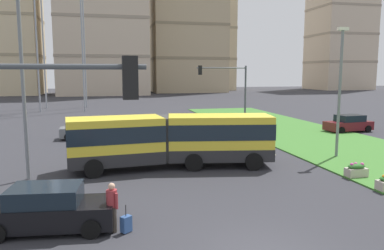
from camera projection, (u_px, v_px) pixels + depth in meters
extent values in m
cube|color=#3D752D|center=(384.00, 159.00, 24.02)|extent=(10.00, 70.00, 0.08)
cube|color=yellow|center=(220.00, 137.00, 22.37)|extent=(6.34, 3.49, 2.55)
cube|color=#262628|center=(219.00, 152.00, 22.49)|extent=(6.36, 3.51, 0.70)
cube|color=#19232D|center=(220.00, 130.00, 22.31)|extent=(6.38, 3.53, 0.90)
cube|color=yellow|center=(115.00, 140.00, 21.23)|extent=(5.41, 2.98, 2.55)
cube|color=#262628|center=(116.00, 156.00, 21.35)|extent=(5.43, 3.00, 0.70)
cube|color=#19232D|center=(115.00, 133.00, 21.17)|extent=(5.45, 3.02, 0.90)
cylinder|color=#383838|center=(169.00, 137.00, 22.20)|extent=(2.40, 2.40, 2.45)
cylinder|color=black|center=(245.00, 152.00, 23.87)|extent=(1.03, 0.45, 1.00)
cylinder|color=black|center=(254.00, 162.00, 21.40)|extent=(1.03, 0.45, 1.00)
cylinder|color=black|center=(191.00, 153.00, 23.68)|extent=(1.03, 0.45, 1.00)
cylinder|color=black|center=(194.00, 162.00, 21.21)|extent=(1.03, 0.45, 1.00)
cylinder|color=black|center=(91.00, 159.00, 22.16)|extent=(1.02, 0.37, 1.00)
cylinder|color=black|center=(94.00, 169.00, 19.81)|extent=(1.02, 0.37, 1.00)
sphere|color=#F9EFC6|center=(266.00, 149.00, 23.55)|extent=(0.24, 0.24, 0.24)
sphere|color=#F9EFC6|center=(274.00, 155.00, 21.77)|extent=(0.24, 0.24, 0.24)
cube|color=black|center=(51.00, 214.00, 13.26)|extent=(4.57, 2.28, 0.80)
cube|color=black|center=(45.00, 195.00, 13.15)|extent=(2.55, 1.93, 0.60)
cylinder|color=black|center=(98.00, 210.00, 14.36)|extent=(0.66, 0.29, 0.64)
cylinder|color=black|center=(91.00, 229.00, 12.58)|extent=(0.66, 0.29, 0.64)
cylinder|color=black|center=(15.00, 213.00, 14.01)|extent=(0.66, 0.29, 0.64)
cube|color=slate|center=(88.00, 132.00, 31.83)|extent=(4.44, 1.90, 0.80)
cube|color=black|center=(85.00, 123.00, 31.70)|extent=(2.41, 1.73, 0.60)
cylinder|color=black|center=(106.00, 132.00, 33.10)|extent=(0.64, 0.23, 0.64)
cylinder|color=black|center=(106.00, 136.00, 31.37)|extent=(0.64, 0.23, 0.64)
cylinder|color=black|center=(70.00, 134.00, 32.36)|extent=(0.64, 0.23, 0.64)
cylinder|color=black|center=(68.00, 137.00, 30.63)|extent=(0.64, 0.23, 0.64)
cube|color=maroon|center=(348.00, 126.00, 35.44)|extent=(4.56, 2.23, 0.80)
cube|color=black|center=(350.00, 118.00, 35.39)|extent=(2.53, 1.91, 0.60)
cylinder|color=black|center=(342.00, 130.00, 34.15)|extent=(0.66, 0.28, 0.64)
cylinder|color=black|center=(328.00, 128.00, 35.84)|extent=(0.66, 0.28, 0.64)
cylinder|color=black|center=(368.00, 129.00, 35.11)|extent=(0.66, 0.28, 0.64)
cylinder|color=black|center=(354.00, 126.00, 36.80)|extent=(0.66, 0.28, 0.64)
cylinder|color=#4C4238|center=(111.00, 218.00, 13.19)|extent=(0.16, 0.16, 0.90)
cylinder|color=#4C4238|center=(114.00, 220.00, 13.06)|extent=(0.16, 0.16, 0.90)
cylinder|color=maroon|center=(112.00, 198.00, 13.02)|extent=(0.36, 0.36, 0.60)
sphere|color=tan|center=(112.00, 186.00, 12.97)|extent=(0.24, 0.24, 0.24)
cylinder|color=maroon|center=(107.00, 198.00, 13.18)|extent=(0.10, 0.10, 0.55)
cylinder|color=maroon|center=(117.00, 201.00, 12.88)|extent=(0.10, 0.10, 0.55)
cube|color=#335693|center=(126.00, 224.00, 13.05)|extent=(0.43, 0.41, 0.56)
cylinder|color=black|center=(126.00, 210.00, 12.98)|extent=(0.03, 0.03, 0.40)
sphere|color=orange|center=(384.00, 177.00, 17.48)|extent=(0.20, 0.20, 0.20)
cube|color=#B7AD9E|center=(356.00, 172.00, 19.88)|extent=(1.10, 0.56, 0.44)
ellipsoid|color=#2D6B28|center=(357.00, 166.00, 19.83)|extent=(0.99, 0.50, 0.28)
sphere|color=#D14C99|center=(352.00, 165.00, 19.76)|extent=(0.20, 0.20, 0.20)
sphere|color=#D14C99|center=(356.00, 164.00, 19.90)|extent=(0.20, 0.20, 0.20)
sphere|color=#D14C99|center=(362.00, 164.00, 19.83)|extent=(0.20, 0.20, 0.20)
cylinder|color=#474C51|center=(40.00, 67.00, 6.63)|extent=(3.73, 0.10, 0.10)
cube|color=black|center=(130.00, 78.00, 7.01)|extent=(0.28, 0.28, 0.80)
sphere|color=red|center=(130.00, 64.00, 6.97)|extent=(0.16, 0.16, 0.16)
sphere|color=yellow|center=(130.00, 78.00, 7.01)|extent=(0.16, 0.16, 0.16)
sphere|color=green|center=(130.00, 92.00, 7.05)|extent=(0.16, 0.16, 0.16)
cylinder|color=#474C51|center=(245.00, 100.00, 34.11)|extent=(0.16, 0.16, 6.10)
cylinder|color=#474C51|center=(222.00, 68.00, 33.22)|extent=(4.50, 0.10, 0.10)
cube|color=black|center=(200.00, 70.00, 32.81)|extent=(0.28, 0.28, 0.80)
sphere|color=red|center=(200.00, 67.00, 32.78)|extent=(0.16, 0.16, 0.16)
sphere|color=yellow|center=(200.00, 70.00, 32.81)|extent=(0.16, 0.16, 0.16)
sphere|color=green|center=(200.00, 73.00, 32.85)|extent=(0.16, 0.16, 0.16)
cylinder|color=slate|center=(23.00, 84.00, 18.97)|extent=(0.18, 0.18, 9.88)
cylinder|color=slate|center=(339.00, 95.00, 24.23)|extent=(0.18, 0.18, 8.10)
cube|color=white|center=(343.00, 29.00, 23.66)|extent=(0.70, 0.28, 0.20)
cube|color=#C6B299|center=(102.00, 4.00, 95.07)|extent=(21.89, 18.33, 45.23)
cube|color=gray|center=(103.00, 57.00, 96.88)|extent=(22.09, 18.53, 0.70)
cube|color=gray|center=(102.00, 21.00, 95.64)|extent=(22.09, 18.53, 0.70)
cube|color=tan|center=(186.00, 12.00, 108.48)|extent=(20.19, 18.22, 45.37)
cube|color=#85765B|center=(186.00, 59.00, 110.29)|extent=(20.39, 18.42, 0.70)
cube|color=#85765B|center=(186.00, 27.00, 109.05)|extent=(20.39, 18.42, 0.70)
cube|color=beige|center=(198.00, 31.00, 122.06)|extent=(20.03, 19.11, 37.50)
cube|color=#9C8D6E|center=(198.00, 60.00, 123.29)|extent=(20.23, 19.31, 0.70)
cube|color=#9C8D6E|center=(198.00, 30.00, 122.01)|extent=(20.23, 19.31, 0.70)
cube|color=#9C8D6E|center=(198.00, 0.00, 120.73)|extent=(20.23, 19.31, 0.70)
cube|color=#C6B299|center=(341.00, 10.00, 123.74)|extent=(17.22, 15.95, 51.93)
cube|color=gray|center=(339.00, 62.00, 126.06)|extent=(17.42, 16.15, 0.70)
cube|color=gray|center=(340.00, 35.00, 124.88)|extent=(17.42, 16.15, 0.70)
cube|color=gray|center=(341.00, 8.00, 123.69)|extent=(17.42, 16.15, 0.70)
cylinder|color=gray|center=(83.00, 10.00, 58.10)|extent=(0.24, 0.24, 30.01)
cylinder|color=gray|center=(41.00, 9.00, 56.75)|extent=(0.24, 0.24, 30.01)
cylinder|color=gray|center=(81.00, 3.00, 52.31)|extent=(0.24, 0.24, 30.01)
cylinder|color=gray|center=(34.00, 1.00, 50.96)|extent=(0.24, 0.24, 30.01)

